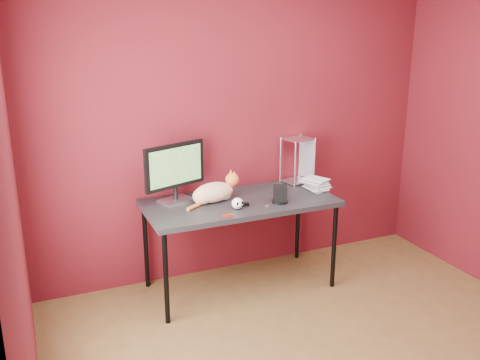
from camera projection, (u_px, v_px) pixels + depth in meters
name	position (u px, v px, depth m)	size (l,w,h in m)	color
room	(367.00, 151.00, 2.85)	(3.52, 3.52, 2.61)	#51391C
desk	(240.00, 206.00, 4.22)	(1.50, 0.70, 0.75)	black
monitor	(175.00, 170.00, 4.10)	(0.51, 0.24, 0.46)	silver
cat	(214.00, 192.00, 4.15)	(0.48, 0.24, 0.23)	orange
skull_mug	(238.00, 203.00, 4.00)	(0.09, 0.09, 0.09)	white
speaker	(280.00, 195.00, 4.13)	(0.12, 0.12, 0.14)	black
book_stack	(311.00, 132.00, 4.31)	(0.22, 0.24, 1.00)	beige
wire_rack	(297.00, 160.00, 4.62)	(0.27, 0.24, 0.40)	silver
pocket_knife	(228.00, 215.00, 3.86)	(0.08, 0.02, 0.02)	#9D230C
black_gadget	(245.00, 204.00, 4.07)	(0.05, 0.03, 0.03)	black
washer	(267.00, 206.00, 4.08)	(0.04, 0.04, 0.00)	silver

